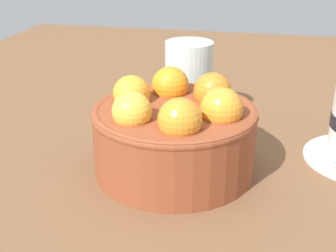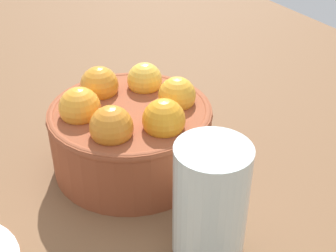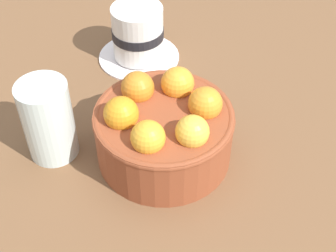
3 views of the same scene
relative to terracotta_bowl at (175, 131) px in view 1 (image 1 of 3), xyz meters
The scene contains 3 objects.
ground_plane 6.76cm from the terracotta_bowl, 106.65° to the left, with size 139.49×99.93×4.63cm, color brown.
terracotta_bowl is the anchor object (origin of this frame).
water_glass 13.83cm from the terracotta_bowl, ahead, with size 6.11×6.11×10.42cm, color silver.
Camera 1 is at (-41.39, -8.19, 23.55)cm, focal length 48.61 mm.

